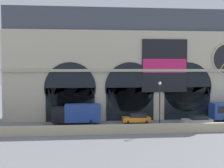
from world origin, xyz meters
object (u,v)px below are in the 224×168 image
box_truck_midwest (77,113)px  street_lamp_quayside (160,100)px  car_center (137,118)px  car_mideast (197,120)px

box_truck_midwest → street_lamp_quayside: 13.37m
box_truck_midwest → car_center: 9.45m
box_truck_midwest → street_lamp_quayside: size_ratio=1.09×
car_center → car_mideast: 9.30m
car_center → street_lamp_quayside: bearing=-71.2°
car_mideast → box_truck_midwest: bearing=171.0°
street_lamp_quayside → car_mideast: bearing=26.5°
car_mideast → street_lamp_quayside: bearing=-153.5°
box_truck_midwest → car_center: size_ratio=1.70×
box_truck_midwest → street_lamp_quayside: street_lamp_quayside is taller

